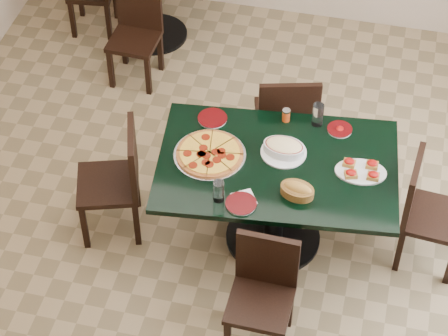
% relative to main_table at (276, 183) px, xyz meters
% --- Properties ---
extents(floor, '(5.50, 5.50, 0.00)m').
position_rel_main_table_xyz_m(floor, '(-0.27, -0.08, -0.57)').
color(floor, olive).
rests_on(floor, ground).
extents(main_table, '(1.64, 1.15, 0.75)m').
position_rel_main_table_xyz_m(main_table, '(0.00, 0.00, 0.00)').
color(main_table, black).
rests_on(main_table, floor).
extents(chair_far, '(0.52, 0.52, 0.92)m').
position_rel_main_table_xyz_m(chair_far, '(-0.05, 0.69, -0.05)').
color(chair_far, black).
rests_on(chair_far, floor).
extents(chair_near, '(0.39, 0.39, 0.82)m').
position_rel_main_table_xyz_m(chair_near, '(0.07, -0.77, -0.11)').
color(chair_near, black).
rests_on(chair_near, floor).
extents(chair_right, '(0.44, 0.44, 0.86)m').
position_rel_main_table_xyz_m(chair_right, '(0.97, 0.09, -0.09)').
color(chair_right, black).
rests_on(chair_right, floor).
extents(chair_left, '(0.52, 0.52, 0.89)m').
position_rel_main_table_xyz_m(chair_left, '(-1.05, -0.12, -0.07)').
color(chair_left, black).
rests_on(chair_left, floor).
extents(back_chair_near, '(0.40, 0.40, 0.82)m').
position_rel_main_table_xyz_m(back_chair_near, '(-1.44, 1.53, -0.12)').
color(back_chair_near, black).
rests_on(back_chair_near, floor).
extents(pepperoni_pizza, '(0.47, 0.47, 0.04)m').
position_rel_main_table_xyz_m(pepperoni_pizza, '(-0.44, -0.03, 0.20)').
color(pepperoni_pizza, silver).
rests_on(pepperoni_pizza, main_table).
extents(lasagna_casserole, '(0.30, 0.30, 0.09)m').
position_rel_main_table_xyz_m(lasagna_casserole, '(0.02, 0.10, 0.23)').
color(lasagna_casserole, silver).
rests_on(lasagna_casserole, main_table).
extents(bread_basket, '(0.24, 0.19, 0.09)m').
position_rel_main_table_xyz_m(bread_basket, '(0.17, -0.24, 0.22)').
color(bread_basket, brown).
rests_on(bread_basket, main_table).
extents(bruschetta_platter, '(0.35, 0.25, 0.05)m').
position_rel_main_table_xyz_m(bruschetta_platter, '(0.53, 0.04, 0.21)').
color(bruschetta_platter, silver).
rests_on(bruschetta_platter, main_table).
extents(side_plate_near, '(0.19, 0.19, 0.02)m').
position_rel_main_table_xyz_m(side_plate_near, '(-0.15, -0.40, 0.19)').
color(side_plate_near, silver).
rests_on(side_plate_near, main_table).
extents(side_plate_far_r, '(0.17, 0.17, 0.03)m').
position_rel_main_table_xyz_m(side_plate_far_r, '(0.35, 0.40, 0.19)').
color(side_plate_far_r, silver).
rests_on(side_plate_far_r, main_table).
extents(side_plate_far_l, '(0.20, 0.20, 0.02)m').
position_rel_main_table_xyz_m(side_plate_far_l, '(-0.51, 0.31, 0.19)').
color(side_plate_far_l, silver).
rests_on(side_plate_far_l, main_table).
extents(napkin_setting, '(0.18, 0.18, 0.01)m').
position_rel_main_table_xyz_m(napkin_setting, '(-0.14, -0.35, 0.18)').
color(napkin_setting, silver).
rests_on(napkin_setting, main_table).
extents(water_glass_a, '(0.08, 0.08, 0.16)m').
position_rel_main_table_xyz_m(water_glass_a, '(0.19, 0.43, 0.26)').
color(water_glass_a, silver).
rests_on(water_glass_a, main_table).
extents(water_glass_b, '(0.07, 0.07, 0.15)m').
position_rel_main_table_xyz_m(water_glass_b, '(-0.30, -0.39, 0.26)').
color(water_glass_b, silver).
rests_on(water_glass_b, main_table).
extents(pepper_shaker, '(0.05, 0.05, 0.09)m').
position_rel_main_table_xyz_m(pepper_shaker, '(-0.02, 0.41, 0.23)').
color(pepper_shaker, '#CD5315').
rests_on(pepper_shaker, main_table).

